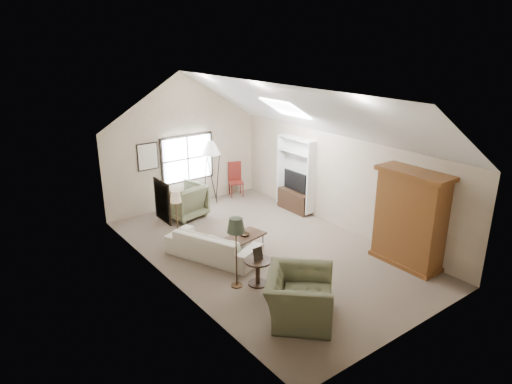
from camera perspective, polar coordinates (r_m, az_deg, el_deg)
room_shell at (r=10.13m, az=1.37°, el=9.09°), size 5.01×8.01×4.00m
window at (r=13.82m, az=-8.57°, el=4.18°), size 1.72×0.08×1.42m
skylight at (r=11.63m, az=3.71°, el=10.44°), size 0.80×1.20×0.52m
wall_art at (r=11.17m, az=-12.57°, el=1.77°), size 1.97×3.71×0.88m
armoire at (r=10.70m, az=18.69°, el=-3.17°), size 0.60×1.50×2.20m
tv_alcove at (r=13.28m, az=4.99°, el=2.34°), size 0.32×1.30×2.10m
media_console at (r=13.53m, az=4.82°, el=-1.11°), size 0.34×1.18×0.60m
tv_panel at (r=13.33m, az=4.90°, el=1.38°), size 0.05×0.90×0.55m
sofa at (r=10.76m, az=-5.37°, el=-6.54°), size 1.69×2.40×0.65m
armchair_near at (r=8.59m, az=5.44°, el=-12.88°), size 1.80×1.80×0.88m
armchair_far at (r=13.11m, az=-9.00°, el=-1.14°), size 1.23×1.25×0.96m
coffee_table at (r=10.84m, az=-1.44°, el=-6.69°), size 1.09×0.75×0.51m
bowl at (r=10.72m, az=-1.45°, el=-5.33°), size 0.28×0.28×0.06m
side_table at (r=9.65m, az=0.24°, el=-9.98°), size 0.74×0.74×0.56m
side_chair at (r=14.64m, az=-2.51°, el=1.56°), size 0.56×0.56×1.10m
tripod_lamp at (r=14.05m, az=-5.56°, el=2.55°), size 0.66×0.66×1.96m
dark_lamp at (r=9.36m, az=-2.48°, el=-7.53°), size 0.49×0.49×1.56m
tan_lamp at (r=11.45m, az=-9.87°, el=-3.08°), size 0.37×0.37×1.40m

